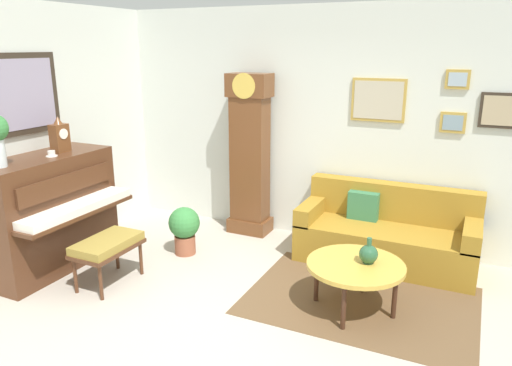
{
  "coord_description": "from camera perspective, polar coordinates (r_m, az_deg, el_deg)",
  "views": [
    {
      "loc": [
        1.84,
        -3.18,
        2.33
      ],
      "look_at": [
        -0.1,
        0.93,
        1.04
      ],
      "focal_mm": 33.94,
      "sensor_mm": 36.0,
      "label": 1
    }
  ],
  "objects": [
    {
      "name": "green_jug",
      "position": [
        4.47,
        13.12,
        -8.14
      ],
      "size": [
        0.17,
        0.17,
        0.24
      ],
      "color": "#234C33",
      "rests_on": "coffee_table"
    },
    {
      "name": "piano_bench",
      "position": [
        5.09,
        -17.1,
        -7.11
      ],
      "size": [
        0.42,
        0.7,
        0.48
      ],
      "color": "#4C2B19",
      "rests_on": "ground_plane"
    },
    {
      "name": "wall_back",
      "position": [
        5.94,
        7.15,
        6.74
      ],
      "size": [
        5.3,
        0.13,
        2.8
      ],
      "color": "silver",
      "rests_on": "ground_plane"
    },
    {
      "name": "ground_plane",
      "position": [
        4.38,
        -4.17,
        -17.16
      ],
      "size": [
        6.4,
        6.0,
        0.1
      ],
      "primitive_type": "cube",
      "color": "#B2A899"
    },
    {
      "name": "area_rug",
      "position": [
        4.83,
        12.17,
        -13.36
      ],
      "size": [
        2.1,
        1.5,
        0.01
      ],
      "primitive_type": "cube",
      "color": "brown",
      "rests_on": "ground_plane"
    },
    {
      "name": "grandfather_clock",
      "position": [
        6.07,
        -0.74,
        2.83
      ],
      "size": [
        0.52,
        0.34,
        2.03
      ],
      "color": "brown",
      "rests_on": "ground_plane"
    },
    {
      "name": "teacup",
      "position": [
        5.41,
        -22.96,
        3.15
      ],
      "size": [
        0.12,
        0.12,
        0.06
      ],
      "color": "white",
      "rests_on": "piano"
    },
    {
      "name": "coffee_table",
      "position": [
        4.49,
        11.65,
        -9.62
      ],
      "size": [
        0.88,
        0.88,
        0.46
      ],
      "color": "gold",
      "rests_on": "ground_plane"
    },
    {
      "name": "couch",
      "position": [
        5.6,
        15.12,
        -5.86
      ],
      "size": [
        1.9,
        0.8,
        0.84
      ],
      "color": "olive",
      "rests_on": "ground_plane"
    },
    {
      "name": "piano",
      "position": [
        5.61,
        -23.17,
        -3.21
      ],
      "size": [
        0.87,
        1.44,
        1.24
      ],
      "color": "#4C2B19",
      "rests_on": "ground_plane"
    },
    {
      "name": "potted_plant",
      "position": [
        5.65,
        -8.44,
        -5.19
      ],
      "size": [
        0.36,
        0.36,
        0.56
      ],
      "color": "#935138",
      "rests_on": "ground_plane"
    },
    {
      "name": "mantel_clock",
      "position": [
        5.58,
        -22.14,
        5.14
      ],
      "size": [
        0.13,
        0.18,
        0.38
      ],
      "color": "brown",
      "rests_on": "piano"
    }
  ]
}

